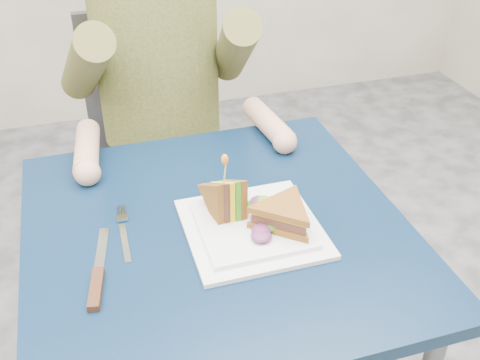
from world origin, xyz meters
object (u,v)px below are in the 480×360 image
object	(u,v)px
chair	(160,138)
sandwich_upright	(225,199)
plate	(252,227)
knife	(97,281)
fork	(124,234)
table	(217,255)
sandwich_flat	(284,215)
diner	(156,36)

from	to	relation	value
chair	sandwich_upright	xyz separation A→B (m)	(0.02, -0.71, 0.24)
plate	knife	world-z (taller)	plate
chair	fork	distance (m)	0.74
table	sandwich_flat	world-z (taller)	sandwich_flat
diner	fork	world-z (taller)	diner
chair	fork	bearing A→B (deg)	-104.61
sandwich_upright	knife	xyz separation A→B (m)	(-0.26, -0.11, -0.05)
plate	sandwich_flat	size ratio (longest dim) A/B	1.29
sandwich_flat	fork	bearing A→B (deg)	164.01
plate	fork	distance (m)	0.25
chair	plate	xyz separation A→B (m)	(0.06, -0.75, 0.20)
plate	sandwich_flat	world-z (taller)	sandwich_flat
diner	plate	size ratio (longest dim) A/B	2.87
table	sandwich_upright	size ratio (longest dim) A/B	5.58
diner	fork	bearing A→B (deg)	-107.27
table	chair	bearing A→B (deg)	90.00
plate	sandwich_upright	world-z (taller)	sandwich_upright
sandwich_flat	sandwich_upright	xyz separation A→B (m)	(-0.10, 0.07, 0.01)
table	fork	world-z (taller)	fork
sandwich_flat	sandwich_upright	size ratio (longest dim) A/B	1.50
sandwich_upright	fork	world-z (taller)	sandwich_upright
table	plate	xyz separation A→B (m)	(0.06, -0.04, 0.09)
diner	knife	size ratio (longest dim) A/B	3.37
chair	sandwich_flat	size ratio (longest dim) A/B	4.60
chair	plate	distance (m)	0.78
diner	chair	bearing A→B (deg)	90.00
fork	table	bearing A→B (deg)	-7.91
sandwich_flat	diner	bearing A→B (deg)	100.07
knife	chair	bearing A→B (deg)	73.43
table	knife	world-z (taller)	knife
plate	table	bearing A→B (deg)	150.67
chair	plate	size ratio (longest dim) A/B	3.58
plate	chair	bearing A→B (deg)	94.81
table	sandwich_flat	xyz separation A→B (m)	(0.12, -0.06, 0.12)
plate	fork	bearing A→B (deg)	166.03
diner	sandwich_flat	bearing A→B (deg)	-79.93
fork	knife	xyz separation A→B (m)	(-0.06, -0.12, 0.00)
diner	knife	distance (m)	0.76
plate	knife	distance (m)	0.31
table	plate	world-z (taller)	plate
chair	knife	size ratio (longest dim) A/B	4.21
plate	diner	bearing A→B (deg)	95.65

